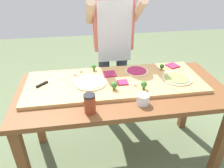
{
  "coord_description": "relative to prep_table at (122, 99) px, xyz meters",
  "views": [
    {
      "loc": [
        -0.32,
        -1.48,
        1.72
      ],
      "look_at": [
        -0.08,
        0.04,
        0.82
      ],
      "focal_mm": 34.38,
      "sensor_mm": 36.0,
      "label": 1
    }
  ],
  "objects": [
    {
      "name": "pizza_whole_beet_magenta",
      "position": [
        0.18,
        0.22,
        0.14
      ],
      "size": [
        0.22,
        0.22,
        0.02
      ],
      "color": "beige",
      "rests_on": "cutting_board"
    },
    {
      "name": "flour_cup",
      "position": [
        0.11,
        -0.24,
        0.14
      ],
      "size": [
        0.09,
        0.09,
        0.08
      ],
      "color": "white",
      "rests_on": "prep_table"
    },
    {
      "name": "pizza_slice_near_right",
      "position": [
        0.01,
        0.04,
        0.14
      ],
      "size": [
        0.08,
        0.08,
        0.01
      ],
      "primitive_type": "cube",
      "rotation": [
        0.0,
        0.0,
        -0.01
      ],
      "color": "#9E234C",
      "rests_on": "cutting_board"
    },
    {
      "name": "broccoli_floret_back_right",
      "position": [
        0.42,
        0.23,
        0.17
      ],
      "size": [
        0.04,
        0.04,
        0.06
      ],
      "color": "#2C5915",
      "rests_on": "cutting_board"
    },
    {
      "name": "pizza_whole_pesto_green",
      "position": [
        0.49,
        0.04,
        0.14
      ],
      "size": [
        0.26,
        0.26,
        0.02
      ],
      "color": "beige",
      "rests_on": "cutting_board"
    },
    {
      "name": "chefs_knife",
      "position": [
        -0.62,
        0.14,
        0.14
      ],
      "size": [
        0.23,
        0.22,
        0.02
      ],
      "color": "#B7BABF",
      "rests_on": "cutting_board"
    },
    {
      "name": "broccoli_floret_front_left",
      "position": [
        -0.08,
        -0.05,
        0.17
      ],
      "size": [
        0.05,
        0.05,
        0.07
      ],
      "color": "#487A23",
      "rests_on": "cutting_board"
    },
    {
      "name": "pizza_slice_far_left",
      "position": [
        -0.08,
        0.2,
        0.14
      ],
      "size": [
        0.11,
        0.11,
        0.01
      ],
      "primitive_type": "cube",
      "rotation": [
        0.0,
        0.0,
        0.03
      ],
      "color": "#9E234C",
      "rests_on": "cutting_board"
    },
    {
      "name": "pizza_whole_cheese_artichoke",
      "position": [
        -0.25,
        0.08,
        0.14
      ],
      "size": [
        0.27,
        0.27,
        0.02
      ],
      "color": "beige",
      "rests_on": "cutting_board"
    },
    {
      "name": "sauce_jar",
      "position": [
        -0.28,
        -0.28,
        0.18
      ],
      "size": [
        0.08,
        0.08,
        0.14
      ],
      "color": "#99381E",
      "rests_on": "prep_table"
    },
    {
      "name": "broccoli_floret_front_mid",
      "position": [
        0.15,
        -0.09,
        0.18
      ],
      "size": [
        0.05,
        0.05,
        0.07
      ],
      "color": "#3F7220",
      "rests_on": "cutting_board"
    },
    {
      "name": "prep_table",
      "position": [
        0.0,
        0.0,
        0.0
      ],
      "size": [
        1.71,
        0.78,
        0.8
      ],
      "color": "brown",
      "rests_on": "ground"
    },
    {
      "name": "cheese_crumble_a",
      "position": [
        -0.33,
        0.3,
        0.15
      ],
      "size": [
        0.03,
        0.03,
        0.02
      ],
      "primitive_type": "cube",
      "rotation": [
        0.0,
        0.0,
        0.59
      ],
      "color": "silver",
      "rests_on": "cutting_board"
    },
    {
      "name": "cutting_board",
      "position": [
        -0.05,
        0.09,
        0.12
      ],
      "size": [
        1.49,
        0.55,
        0.03
      ],
      "primitive_type": "cube",
      "color": "tan",
      "rests_on": "prep_table"
    },
    {
      "name": "ground_plane",
      "position": [
        0.0,
        0.0,
        -0.69
      ],
      "size": [
        8.0,
        8.0,
        0.0
      ],
      "primitive_type": "plane",
      "color": "#60704C"
    },
    {
      "name": "broccoli_floret_center_right",
      "position": [
        -0.21,
        0.31,
        0.17
      ],
      "size": [
        0.04,
        0.04,
        0.06
      ],
      "color": "#3F7220",
      "rests_on": "cutting_board"
    },
    {
      "name": "cheese_crumble_b",
      "position": [
        0.1,
        -0.02,
        0.14
      ],
      "size": [
        0.03,
        0.03,
        0.02
      ],
      "primitive_type": "cube",
      "rotation": [
        0.0,
        0.0,
        1.01
      ],
      "color": "silver",
      "rests_on": "cutting_board"
    },
    {
      "name": "cheese_crumble_c",
      "position": [
        -0.38,
        0.24,
        0.15
      ],
      "size": [
        0.03,
        0.03,
        0.02
      ],
      "primitive_type": "cube",
      "rotation": [
        0.0,
        0.0,
        1.27
      ],
      "color": "white",
      "rests_on": "cutting_board"
    },
    {
      "name": "pizza_slice_far_right",
      "position": [
        0.55,
        0.28,
        0.14
      ],
      "size": [
        0.13,
        0.13,
        0.01
      ],
      "primitive_type": "cube",
      "rotation": [
        0.0,
        0.0,
        0.34
      ],
      "color": "#9E234C",
      "rests_on": "cutting_board"
    },
    {
      "name": "cook_center",
      "position": [
        0.03,
        0.66,
        0.31
      ],
      "size": [
        0.54,
        0.39,
        1.67
      ],
      "color": "#333847",
      "rests_on": "ground"
    }
  ]
}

